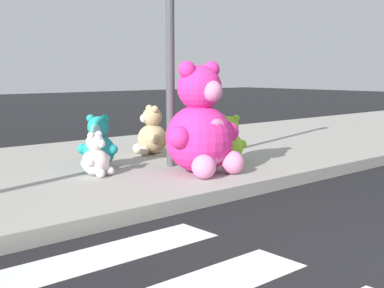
{
  "coord_description": "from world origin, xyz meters",
  "views": [
    {
      "loc": [
        -3.12,
        -0.69,
        1.36
      ],
      "look_at": [
        0.66,
        3.6,
        0.55
      ],
      "focal_mm": 48.27,
      "sensor_mm": 36.0,
      "label": 1
    }
  ],
  "objects": [
    {
      "name": "plush_yellow",
      "position": [
        1.89,
        4.88,
        0.38
      ],
      "size": [
        0.45,
        0.39,
        0.58
      ],
      "color": "yellow",
      "rests_on": "sidewalk"
    },
    {
      "name": "plush_tan",
      "position": [
        1.4,
        5.35,
        0.44
      ],
      "size": [
        0.5,
        0.54,
        0.72
      ],
      "color": "tan",
      "rests_on": "sidewalk"
    },
    {
      "name": "sign_pole",
      "position": [
        1.0,
        4.4,
        1.85
      ],
      "size": [
        0.56,
        0.11,
        3.2
      ],
      "color": "#4C4C51",
      "rests_on": "sidewalk"
    },
    {
      "name": "plush_teal",
      "position": [
        0.24,
        4.92,
        0.42
      ],
      "size": [
        0.48,
        0.48,
        0.67
      ],
      "color": "teal",
      "rests_on": "sidewalk"
    },
    {
      "name": "plush_pink_large",
      "position": [
        0.99,
        3.81,
        0.68
      ],
      "size": [
        1.03,
        0.9,
        1.33
      ],
      "color": "#F22D93",
      "rests_on": "sidewalk"
    },
    {
      "name": "plush_lime",
      "position": [
        1.84,
        4.18,
        0.4
      ],
      "size": [
        0.45,
        0.45,
        0.63
      ],
      "color": "#8CD133",
      "rests_on": "sidewalk"
    },
    {
      "name": "plush_white",
      "position": [
        -0.05,
        4.48,
        0.36
      ],
      "size": [
        0.38,
        0.37,
        0.52
      ],
      "color": "white",
      "rests_on": "sidewalk"
    },
    {
      "name": "sidewalk",
      "position": [
        0.0,
        5.2,
        0.07
      ],
      "size": [
        28.0,
        4.4,
        0.15
      ],
      "primitive_type": "cube",
      "color": "#9E9B93",
      "rests_on": "ground_plane"
    }
  ]
}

